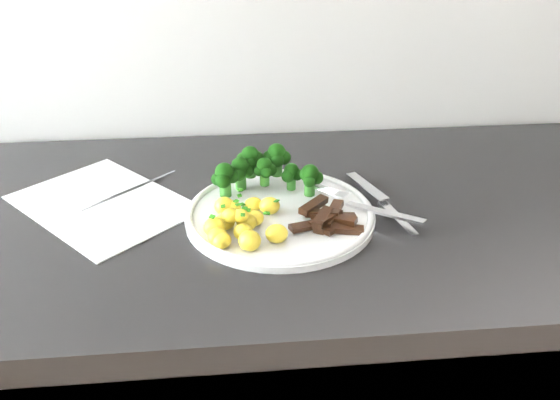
{
  "coord_description": "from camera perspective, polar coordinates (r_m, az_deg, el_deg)",
  "views": [
    {
      "loc": [
        0.09,
        0.95,
        1.3
      ],
      "look_at": [
        0.16,
        1.65,
        0.91
      ],
      "focal_mm": 36.0,
      "sensor_mm": 36.0,
      "label": 1
    }
  ],
  "objects": [
    {
      "name": "recipe_paper",
      "position": [
        0.9,
        -17.54,
        -0.3
      ],
      "size": [
        0.32,
        0.33,
        0.0
      ],
      "color": "white",
      "rests_on": "counter"
    },
    {
      "name": "plate",
      "position": [
        0.82,
        0.0,
        -1.36
      ],
      "size": [
        0.28,
        0.28,
        0.02
      ],
      "color": "white",
      "rests_on": "counter"
    },
    {
      "name": "broccoli",
      "position": [
        0.86,
        -1.87,
        3.23
      ],
      "size": [
        0.17,
        0.09,
        0.06
      ],
      "color": "#29661D",
      "rests_on": "plate"
    },
    {
      "name": "potatoes",
      "position": [
        0.77,
        -3.93,
        -2.24
      ],
      "size": [
        0.11,
        0.13,
        0.04
      ],
      "color": "yellow",
      "rests_on": "plate"
    },
    {
      "name": "beef_strips",
      "position": [
        0.79,
        4.97,
        -1.92
      ],
      "size": [
        0.1,
        0.09,
        0.03
      ],
      "color": "black",
      "rests_on": "plate"
    },
    {
      "name": "fork",
      "position": [
        0.82,
        8.97,
        -0.63
      ],
      "size": [
        0.15,
        0.14,
        0.02
      ],
      "color": "silver",
      "rests_on": "plate"
    },
    {
      "name": "knife",
      "position": [
        0.84,
        10.94,
        -0.95
      ],
      "size": [
        0.07,
        0.19,
        0.02
      ],
      "color": "silver",
      "rests_on": "plate"
    }
  ]
}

